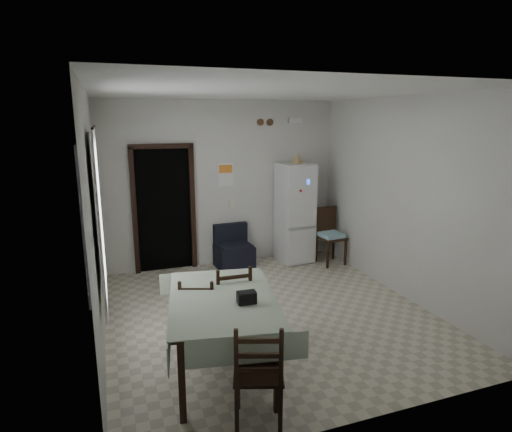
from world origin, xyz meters
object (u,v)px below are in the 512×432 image
object	(u,v)px
fridge	(295,213)
navy_seat	(234,247)
dining_chair_far_right	(230,304)
corner_chair	(331,236)
dining_chair_near_head	(258,372)
dining_table	(223,335)
dining_chair_far_left	(199,315)

from	to	relation	value
fridge	navy_seat	distance (m)	1.28
fridge	dining_chair_far_right	bearing A→B (deg)	-131.12
corner_chair	dining_chair_near_head	world-z (taller)	corner_chair
dining_chair_near_head	dining_chair_far_right	bearing A→B (deg)	-77.32
fridge	corner_chair	world-z (taller)	fridge
fridge	dining_chair_far_right	xyz separation A→B (m)	(-1.96, -2.52, -0.40)
dining_table	dining_chair_far_left	size ratio (longest dim) A/B	1.74
corner_chair	navy_seat	bearing A→B (deg)	161.86
dining_chair_near_head	dining_table	bearing A→B (deg)	-65.33
dining_table	fridge	bearing A→B (deg)	64.49
corner_chair	dining_chair_far_left	xyz separation A→B (m)	(-2.89, -2.20, -0.05)
fridge	corner_chair	distance (m)	0.78
fridge	navy_seat	xyz separation A→B (m)	(-1.16, 0.00, -0.53)
fridge	dining_table	xyz separation A→B (m)	(-2.20, -3.06, -0.49)
navy_seat	fridge	bearing A→B (deg)	-3.26
navy_seat	dining_table	size ratio (longest dim) A/B	0.47
dining_chair_far_right	navy_seat	bearing A→B (deg)	-106.22
fridge	dining_chair_near_head	bearing A→B (deg)	-121.79
dining_chair_far_right	dining_chair_near_head	size ratio (longest dim) A/B	1.02
fridge	dining_table	world-z (taller)	fridge
navy_seat	corner_chair	xyz separation A→B (m)	(1.71, -0.40, 0.14)
corner_chair	dining_chair_near_head	distance (m)	4.38
dining_chair_far_right	corner_chair	bearing A→B (deg)	-138.35
corner_chair	dining_chair_far_left	size ratio (longest dim) A/B	1.11
navy_seat	corner_chair	size ratio (longest dim) A/B	0.73
dining_chair_far_left	dining_chair_near_head	bearing A→B (deg)	120.20
corner_chair	dining_chair_far_right	bearing A→B (deg)	-144.79
dining_chair_far_left	dining_chair_far_right	xyz separation A→B (m)	(0.38, 0.08, 0.04)
dining_chair_far_left	dining_chair_far_right	size ratio (longest dim) A/B	0.92
fridge	dining_chair_far_right	size ratio (longest dim) A/B	1.81
dining_chair_near_head	dining_chair_far_left	bearing A→B (deg)	-60.67
navy_seat	dining_chair_near_head	world-z (taller)	dining_chair_near_head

